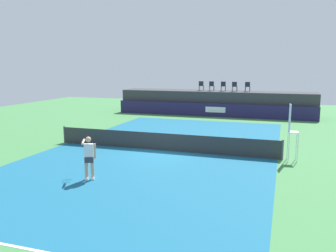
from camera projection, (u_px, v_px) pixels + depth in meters
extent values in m
plane|color=#3D7A42|center=(178.00, 139.00, 21.97)|extent=(48.00, 48.00, 0.00)
cube|color=#16597A|center=(163.00, 150.00, 19.17)|extent=(12.00, 22.00, 0.00)
cube|color=white|center=(20.00, 247.00, 8.92)|extent=(12.00, 0.10, 0.00)
cube|color=#231E4C|center=(212.00, 110.00, 31.70)|extent=(18.00, 0.20, 1.20)
cube|color=white|center=(215.00, 110.00, 31.48)|extent=(1.80, 0.02, 0.50)
cube|color=#38383D|center=(216.00, 103.00, 33.29)|extent=(18.00, 2.80, 2.20)
cylinder|color=#1E232D|center=(204.00, 88.00, 33.77)|extent=(0.04, 0.04, 0.44)
cylinder|color=#1E232D|center=(200.00, 88.00, 33.87)|extent=(0.04, 0.04, 0.44)
cylinder|color=#1E232D|center=(203.00, 88.00, 33.38)|extent=(0.04, 0.04, 0.44)
cylinder|color=#1E232D|center=(199.00, 88.00, 33.48)|extent=(0.04, 0.04, 0.44)
cube|color=#1E232D|center=(201.00, 86.00, 33.59)|extent=(0.47, 0.47, 0.03)
cube|color=#1E232D|center=(201.00, 83.00, 33.35)|extent=(0.44, 0.06, 0.42)
cylinder|color=#1E232D|center=(214.00, 88.00, 33.45)|extent=(0.04, 0.04, 0.44)
cylinder|color=#1E232D|center=(210.00, 88.00, 33.56)|extent=(0.04, 0.04, 0.44)
cylinder|color=#1E232D|center=(214.00, 89.00, 33.07)|extent=(0.04, 0.04, 0.44)
cylinder|color=#1E232D|center=(209.00, 89.00, 33.17)|extent=(0.04, 0.04, 0.44)
cube|color=#1E232D|center=(212.00, 86.00, 33.27)|extent=(0.46, 0.46, 0.03)
cube|color=#1E232D|center=(212.00, 84.00, 33.04)|extent=(0.44, 0.05, 0.42)
cylinder|color=#1E232D|center=(226.00, 89.00, 33.11)|extent=(0.04, 0.04, 0.44)
cylinder|color=#1E232D|center=(221.00, 88.00, 33.19)|extent=(0.04, 0.04, 0.44)
cylinder|color=#1E232D|center=(225.00, 89.00, 32.72)|extent=(0.04, 0.04, 0.44)
cylinder|color=#1E232D|center=(221.00, 89.00, 32.81)|extent=(0.04, 0.04, 0.44)
cube|color=#1E232D|center=(223.00, 86.00, 32.92)|extent=(0.48, 0.48, 0.03)
cube|color=#1E232D|center=(223.00, 84.00, 32.68)|extent=(0.44, 0.07, 0.42)
cylinder|color=#1E232D|center=(237.00, 89.00, 32.54)|extent=(0.04, 0.04, 0.44)
cylinder|color=#1E232D|center=(233.00, 89.00, 32.67)|extent=(0.04, 0.04, 0.44)
cylinder|color=#1E232D|center=(237.00, 89.00, 32.17)|extent=(0.04, 0.04, 0.44)
cylinder|color=#1E232D|center=(232.00, 89.00, 32.30)|extent=(0.04, 0.04, 0.44)
cube|color=#1E232D|center=(235.00, 86.00, 32.38)|extent=(0.45, 0.45, 0.03)
cube|color=#1E232D|center=(234.00, 84.00, 32.15)|extent=(0.44, 0.03, 0.42)
cylinder|color=#1E232D|center=(250.00, 89.00, 32.34)|extent=(0.04, 0.04, 0.44)
cylinder|color=#1E232D|center=(246.00, 89.00, 32.46)|extent=(0.04, 0.04, 0.44)
cylinder|color=#1E232D|center=(250.00, 89.00, 31.96)|extent=(0.04, 0.04, 0.44)
cylinder|color=#1E232D|center=(245.00, 89.00, 32.08)|extent=(0.04, 0.04, 0.44)
cube|color=#1E232D|center=(248.00, 87.00, 32.17)|extent=(0.45, 0.45, 0.03)
cube|color=#1E232D|center=(248.00, 84.00, 31.94)|extent=(0.44, 0.03, 0.42)
cylinder|color=white|center=(298.00, 148.00, 16.76)|extent=(0.04, 0.04, 1.40)
cylinder|color=white|center=(296.00, 146.00, 17.15)|extent=(0.04, 0.04, 1.40)
cylinder|color=white|center=(289.00, 147.00, 16.82)|extent=(0.04, 0.04, 1.40)
cylinder|color=white|center=(288.00, 145.00, 17.22)|extent=(0.04, 0.04, 1.40)
cube|color=white|center=(293.00, 132.00, 16.87)|extent=(0.50, 0.50, 0.03)
cube|color=white|center=(290.00, 118.00, 16.78)|extent=(0.09, 0.44, 1.33)
cube|color=#2D2D2D|center=(163.00, 142.00, 19.09)|extent=(12.40, 0.02, 0.95)
cylinder|color=#4C4C51|center=(64.00, 134.00, 21.00)|extent=(0.10, 0.10, 1.00)
cylinder|color=#4C4C51|center=(283.00, 150.00, 17.16)|extent=(0.10, 0.10, 1.00)
cube|color=white|center=(93.00, 178.00, 14.27)|extent=(0.22, 0.29, 0.10)
cylinder|color=tan|center=(92.00, 167.00, 14.19)|extent=(0.14, 0.14, 0.82)
cube|color=white|center=(87.00, 178.00, 14.25)|extent=(0.22, 0.29, 0.10)
cylinder|color=tan|center=(86.00, 167.00, 14.17)|extent=(0.14, 0.14, 0.82)
cube|color=#333338|center=(89.00, 159.00, 14.12)|extent=(0.40, 0.34, 0.24)
cube|color=silver|center=(89.00, 151.00, 14.06)|extent=(0.41, 0.33, 0.56)
sphere|color=tan|center=(88.00, 139.00, 13.99)|extent=(0.22, 0.22, 0.22)
cylinder|color=tan|center=(95.00, 151.00, 14.09)|extent=(0.09, 0.09, 0.60)
cylinder|color=tan|center=(83.00, 142.00, 14.25)|extent=(0.33, 0.59, 0.14)
cylinder|color=black|center=(84.00, 139.00, 14.66)|extent=(0.29, 0.15, 0.03)
torus|color=black|center=(85.00, 138.00, 14.94)|extent=(0.29, 0.15, 0.30)
sphere|color=#D8EA33|center=(244.00, 137.00, 22.44)|extent=(0.07, 0.07, 0.07)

